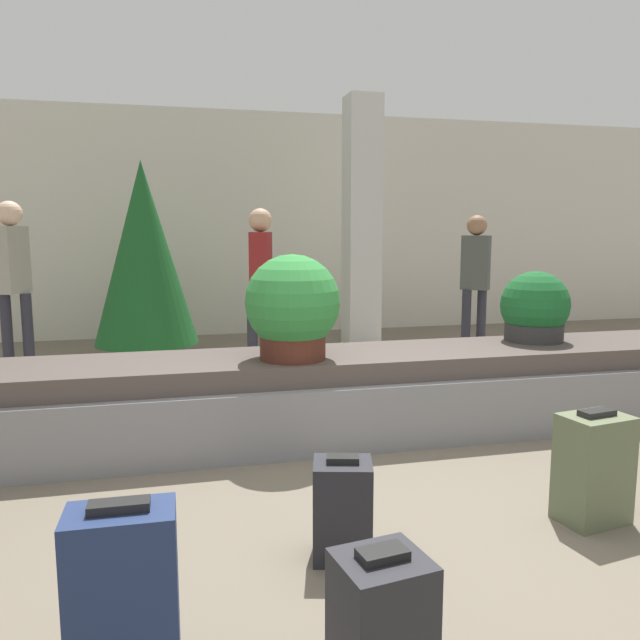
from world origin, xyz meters
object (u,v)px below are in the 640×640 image
at_px(suitcase_0, 342,509).
at_px(potted_plant_1, 535,309).
at_px(pillar, 362,223).
at_px(suitcase_3, 124,607).
at_px(traveler_1, 13,271).
at_px(decorated_tree, 144,253).
at_px(potted_plant_0, 293,308).
at_px(suitcase_4, 593,468).
at_px(traveler_0, 261,275).
at_px(traveler_2, 475,273).
at_px(suitcase_2, 381,627).

distance_m(suitcase_0, potted_plant_1, 2.91).
relative_size(pillar, suitcase_0, 6.54).
distance_m(suitcase_3, traveler_1, 5.29).
bearing_deg(suitcase_0, suitcase_3, -127.52).
distance_m(traveler_1, decorated_tree, 1.43).
xyz_separation_m(potted_plant_0, traveler_1, (-2.37, 2.74, 0.12)).
distance_m(pillar, potted_plant_1, 3.44).
bearing_deg(potted_plant_0, suitcase_4, -50.71).
bearing_deg(suitcase_0, suitcase_4, 16.72).
xyz_separation_m(potted_plant_1, traveler_0, (-1.95, 2.00, 0.17)).
bearing_deg(traveler_1, suitcase_3, -138.22).
xyz_separation_m(suitcase_0, potted_plant_1, (2.14, 1.86, 0.64)).
bearing_deg(pillar, traveler_2, -43.74).
xyz_separation_m(pillar, decorated_tree, (-2.73, -0.23, -0.36)).
bearing_deg(pillar, potted_plant_1, -82.75).
height_order(potted_plant_0, decorated_tree, decorated_tree).
relative_size(suitcase_2, suitcase_3, 0.75).
relative_size(pillar, traveler_2, 1.90).
xyz_separation_m(pillar, suitcase_2, (-1.84, -6.07, -1.36)).
xyz_separation_m(traveler_1, decorated_tree, (1.28, 0.62, 0.15)).
bearing_deg(suitcase_3, potted_plant_1, 40.94).
height_order(suitcase_2, decorated_tree, decorated_tree).
distance_m(suitcase_2, suitcase_4, 1.74).
height_order(pillar, suitcase_3, pillar).
bearing_deg(suitcase_2, decorated_tree, 89.77).
bearing_deg(suitcase_3, suitcase_2, -10.88).
bearing_deg(suitcase_4, suitcase_3, -170.95).
distance_m(potted_plant_1, traveler_1, 5.08).
distance_m(pillar, suitcase_0, 5.64).
distance_m(potted_plant_0, potted_plant_1, 2.07).
bearing_deg(traveler_2, suitcase_2, -81.30).
bearing_deg(suitcase_0, suitcase_2, -82.81).
distance_m(traveler_0, traveler_2, 2.63).
relative_size(suitcase_0, potted_plant_1, 0.86).
distance_m(suitcase_4, potted_plant_1, 2.06).
relative_size(suitcase_2, traveler_1, 0.28).
xyz_separation_m(suitcase_3, traveler_2, (3.72, 4.86, 0.68)).
relative_size(traveler_2, decorated_tree, 0.73).
height_order(potted_plant_1, traveler_0, traveler_0).
xyz_separation_m(potted_plant_0, traveler_0, (0.11, 2.25, 0.07)).
relative_size(pillar, suitcase_2, 6.30).
distance_m(suitcase_4, decorated_tree, 5.54).
xyz_separation_m(suitcase_2, potted_plant_1, (2.26, 2.73, 0.63)).
bearing_deg(potted_plant_1, potted_plant_0, -172.96).
bearing_deg(potted_plant_1, decorated_tree, 135.41).
bearing_deg(suitcase_2, suitcase_4, 22.96).
distance_m(suitcase_3, potted_plant_1, 4.02).
relative_size(traveler_1, traveler_2, 1.07).
bearing_deg(traveler_1, traveler_2, -65.55).
xyz_separation_m(suitcase_0, suitcase_3, (-0.91, -0.71, 0.09)).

